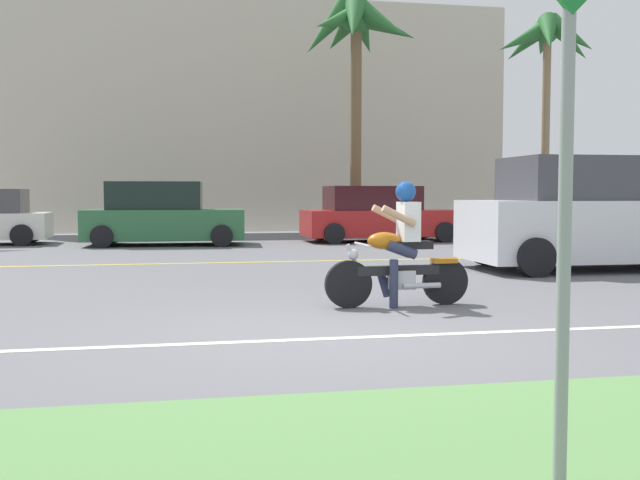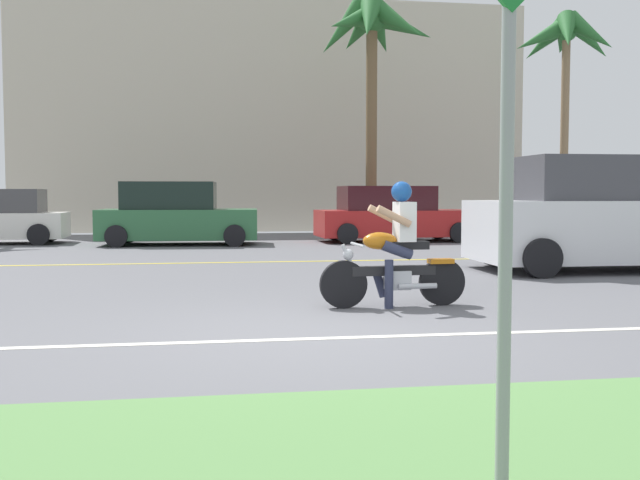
{
  "view_description": "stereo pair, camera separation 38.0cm",
  "coord_description": "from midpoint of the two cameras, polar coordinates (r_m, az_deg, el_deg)",
  "views": [
    {
      "loc": [
        -1.45,
        -6.81,
        1.35
      ],
      "look_at": [
        0.52,
        3.17,
        0.7
      ],
      "focal_mm": 41.36,
      "sensor_mm": 36.0,
      "label": 1
    },
    {
      "loc": [
        -1.08,
        -6.87,
        1.35
      ],
      "look_at": [
        0.52,
        3.17,
        0.7
      ],
      "focal_mm": 41.36,
      "sensor_mm": 36.0,
      "label": 2
    }
  ],
  "objects": [
    {
      "name": "palm_tree_2",
      "position": [
        25.93,
        16.73,
        14.09
      ],
      "size": [
        3.48,
        3.41,
        7.19
      ],
      "color": "#846B4C",
      "rests_on": "ground"
    },
    {
      "name": "palm_tree_1",
      "position": [
        23.42,
        2.32,
        15.6
      ],
      "size": [
        3.78,
        3.89,
        7.44
      ],
      "color": "brown",
      "rests_on": "ground"
    },
    {
      "name": "parked_car_2",
      "position": [
        20.7,
        4.0,
        1.9
      ],
      "size": [
        4.38,
        2.01,
        1.55
      ],
      "color": "#AD1E1E",
      "rests_on": "ground"
    },
    {
      "name": "lane_line_near",
      "position": [
        6.89,
        -0.39,
        -7.61
      ],
      "size": [
        50.4,
        0.12,
        0.01
      ],
      "primitive_type": "cube",
      "color": "silver",
      "rests_on": "ground"
    },
    {
      "name": "parked_car_1",
      "position": [
        19.64,
        -12.65,
        1.85
      ],
      "size": [
        4.19,
        2.24,
        1.65
      ],
      "color": "#2D663D",
      "rests_on": "ground"
    },
    {
      "name": "lane_line_far",
      "position": [
        14.46,
        -6.12,
        -1.72
      ],
      "size": [
        50.4,
        0.12,
        0.01
      ],
      "primitive_type": "cube",
      "color": "yellow",
      "rests_on": "ground"
    },
    {
      "name": "ground",
      "position": [
        10.02,
        -3.83,
        -4.23
      ],
      "size": [
        56.0,
        30.0,
        0.04
      ],
      "primitive_type": "cube",
      "color": "slate"
    },
    {
      "name": "street_sign",
      "position": [
        3.28,
        15.47,
        8.74
      ],
      "size": [
        0.62,
        0.06,
        2.72
      ],
      "color": "gray",
      "rests_on": "ground"
    },
    {
      "name": "building_far",
      "position": [
        28.12,
        -5.5,
        9.23
      ],
      "size": [
        18.16,
        4.0,
        8.2
      ],
      "primitive_type": "cube",
      "color": "beige",
      "rests_on": "ground"
    },
    {
      "name": "motorcyclist",
      "position": [
        8.79,
        4.92,
        -1.06
      ],
      "size": [
        1.78,
        0.58,
        1.49
      ],
      "color": "black",
      "rests_on": "ground"
    },
    {
      "name": "suv_nearby",
      "position": [
        13.92,
        20.04,
        1.82
      ],
      "size": [
        4.82,
        2.27,
        1.98
      ],
      "color": "silver",
      "rests_on": "ground"
    }
  ]
}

